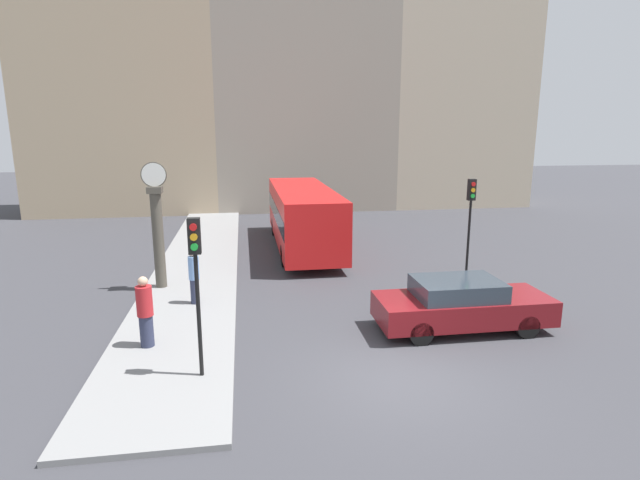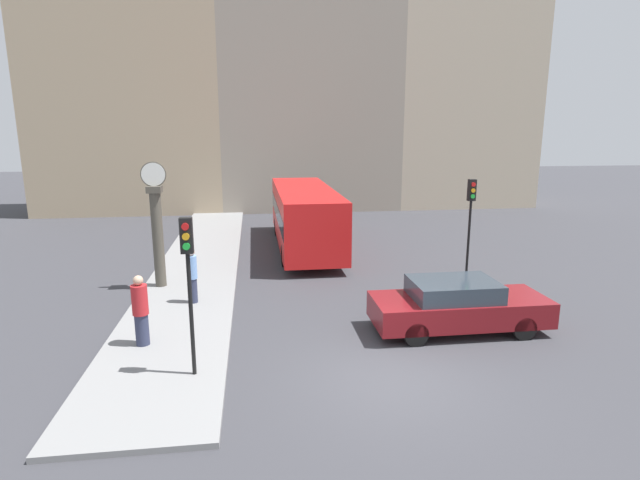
# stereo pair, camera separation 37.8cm
# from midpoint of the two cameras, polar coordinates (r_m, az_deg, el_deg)

# --- Properties ---
(ground_plane) EXTENTS (120.00, 120.00, 0.00)m
(ground_plane) POSITION_cam_midpoint_polar(r_m,az_deg,el_deg) (11.66, 8.16, -15.45)
(ground_plane) COLOR #38383D
(sidewalk_corner) EXTENTS (3.15, 27.75, 0.13)m
(sidewalk_corner) POSITION_cam_midpoint_polar(r_m,az_deg,el_deg) (22.45, -13.91, -1.68)
(sidewalk_corner) COLOR gray
(sidewalk_corner) RESTS_ON ground_plane
(building_row) EXTENTS (33.64, 5.00, 18.45)m
(building_row) POSITION_cam_midpoint_polar(r_m,az_deg,el_deg) (35.24, -4.29, 17.27)
(building_row) COLOR tan
(building_row) RESTS_ON ground_plane
(sedan_car) EXTENTS (4.77, 1.82, 1.45)m
(sedan_car) POSITION_cam_midpoint_polar(r_m,az_deg,el_deg) (14.33, 15.12, -7.11)
(sedan_car) COLOR maroon
(sedan_car) RESTS_ON ground_plane
(bus_distant) EXTENTS (2.53, 9.94, 2.81)m
(bus_distant) POSITION_cam_midpoint_polar(r_m,az_deg,el_deg) (23.06, -2.46, 2.97)
(bus_distant) COLOR red
(bus_distant) RESTS_ON ground_plane
(traffic_light_near) EXTENTS (0.26, 0.24, 3.53)m
(traffic_light_near) POSITION_cam_midpoint_polar(r_m,az_deg,el_deg) (10.87, -14.98, -2.72)
(traffic_light_near) COLOR black
(traffic_light_near) RESTS_ON sidewalk_corner
(traffic_light_far) EXTENTS (0.26, 0.24, 3.72)m
(traffic_light_far) POSITION_cam_midpoint_polar(r_m,az_deg,el_deg) (18.62, 16.26, 3.47)
(traffic_light_far) COLOR black
(traffic_light_far) RESTS_ON ground_plane
(street_clock) EXTENTS (0.83, 0.48, 4.27)m
(street_clock) POSITION_cam_midpoint_polar(r_m,az_deg,el_deg) (17.73, -18.65, 1.19)
(street_clock) COLOR #4C473D
(street_clock) RESTS_ON sidewalk_corner
(pedestrian_blue_stripe) EXTENTS (0.32, 0.32, 1.75)m
(pedestrian_blue_stripe) POSITION_cam_midpoint_polar(r_m,az_deg,el_deg) (15.97, -14.85, -3.97)
(pedestrian_blue_stripe) COLOR #2D334C
(pedestrian_blue_stripe) RESTS_ON sidewalk_corner
(pedestrian_red_top) EXTENTS (0.39, 0.39, 1.81)m
(pedestrian_red_top) POSITION_cam_midpoint_polar(r_m,az_deg,el_deg) (13.25, -20.13, -7.72)
(pedestrian_red_top) COLOR #2D334C
(pedestrian_red_top) RESTS_ON sidewalk_corner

